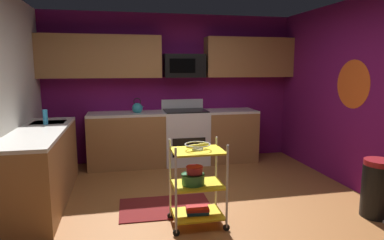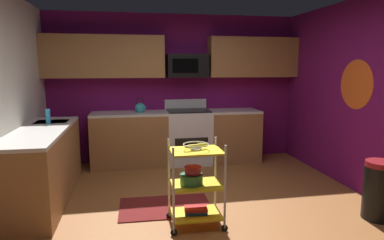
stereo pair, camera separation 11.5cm
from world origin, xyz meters
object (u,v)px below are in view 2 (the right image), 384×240
object	(u,v)px
book_stack	(196,210)
dish_soap_bottle	(48,116)
kettle	(140,108)
trash_can	(379,190)
microwave	(187,66)
mixing_bowl_large	(191,179)
rolling_cart	(196,184)
fruit_bowl	(196,146)
mixing_bowl_small	(193,170)
oven_range	(188,136)

from	to	relation	value
book_stack	dish_soap_bottle	distance (m)	2.43
kettle	trash_can	bearing A→B (deg)	-45.82
book_stack	dish_soap_bottle	bearing A→B (deg)	140.75
kettle	microwave	bearing A→B (deg)	7.51
mixing_bowl_large	kettle	bearing A→B (deg)	100.53
rolling_cart	trash_can	bearing A→B (deg)	-6.10
trash_can	microwave	bearing A→B (deg)	122.19
mixing_bowl_large	kettle	xyz separation A→B (m)	(-0.44, 2.39, 0.48)
kettle	trash_can	distance (m)	3.69
dish_soap_bottle	rolling_cart	bearing A→B (deg)	-39.25
fruit_bowl	mixing_bowl_large	xyz separation A→B (m)	(-0.05, 0.00, -0.36)
rolling_cart	mixing_bowl_small	distance (m)	0.17
rolling_cart	book_stack	bearing A→B (deg)	0.00
oven_range	kettle	size ratio (longest dim) A/B	4.17
mixing_bowl_large	dish_soap_bottle	xyz separation A→B (m)	(-1.71, 1.44, 0.50)
rolling_cart	fruit_bowl	world-z (taller)	rolling_cart
mixing_bowl_large	microwave	bearing A→B (deg)	81.35
mixing_bowl_small	kettle	xyz separation A→B (m)	(-0.46, 2.39, 0.38)
mixing_bowl_large	trash_can	distance (m)	2.11
book_stack	kettle	bearing A→B (deg)	101.63
mixing_bowl_large	mixing_bowl_small	size ratio (longest dim) A/B	1.38
rolling_cart	dish_soap_bottle	xyz separation A→B (m)	(-1.76, 1.44, 0.57)
oven_range	mixing_bowl_large	bearing A→B (deg)	-99.04
rolling_cart	mixing_bowl_small	xyz separation A→B (m)	(-0.03, -0.01, 0.17)
book_stack	kettle	distance (m)	2.57
oven_range	mixing_bowl_large	xyz separation A→B (m)	(-0.38, -2.39, 0.04)
microwave	kettle	distance (m)	1.09
mixing_bowl_large	book_stack	world-z (taller)	mixing_bowl_large
oven_range	fruit_bowl	world-z (taller)	oven_range
fruit_bowl	mixing_bowl_small	distance (m)	0.26
oven_range	rolling_cart	xyz separation A→B (m)	(-0.33, -2.39, -0.02)
kettle	trash_can	xyz separation A→B (m)	(2.53, -2.60, -0.67)
dish_soap_bottle	trash_can	distance (m)	4.20
mixing_bowl_small	dish_soap_bottle	world-z (taller)	dish_soap_bottle
microwave	kettle	bearing A→B (deg)	-172.49
mixing_bowl_small	trash_can	size ratio (longest dim) A/B	0.28
mixing_bowl_large	trash_can	xyz separation A→B (m)	(2.09, -0.22, -0.19)
oven_range	fruit_bowl	bearing A→B (deg)	-97.92
microwave	kettle	size ratio (longest dim) A/B	2.65
oven_range	dish_soap_bottle	bearing A→B (deg)	-155.51
fruit_bowl	mixing_bowl_small	size ratio (longest dim) A/B	1.49
mixing_bowl_large	book_stack	size ratio (longest dim) A/B	0.99
rolling_cart	mixing_bowl_large	xyz separation A→B (m)	(-0.05, 0.00, 0.07)
mixing_bowl_small	kettle	bearing A→B (deg)	100.83
oven_range	kettle	bearing A→B (deg)	-179.73
fruit_bowl	mixing_bowl_small	bearing A→B (deg)	-169.92
oven_range	microwave	distance (m)	1.23
oven_range	trash_can	distance (m)	3.12
oven_range	kettle	world-z (taller)	kettle
fruit_bowl	book_stack	world-z (taller)	fruit_bowl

